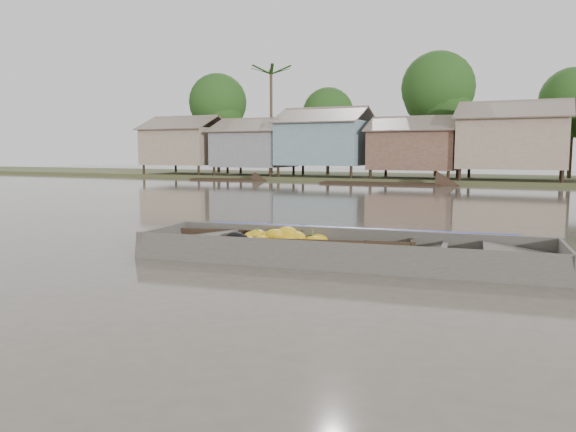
% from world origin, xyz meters
% --- Properties ---
extents(ground, '(120.00, 120.00, 0.00)m').
position_xyz_m(ground, '(0.00, 0.00, 0.00)').
color(ground, '#524C3F').
rests_on(ground, ground).
extents(riverbank, '(120.00, 12.47, 10.22)m').
position_xyz_m(riverbank, '(3.03, 31.86, 3.07)').
color(riverbank, '#384723').
rests_on(riverbank, ground).
extents(banana_boat, '(5.64, 2.68, 0.77)m').
position_xyz_m(banana_boat, '(-0.45, 0.57, 0.14)').
color(banana_boat, black).
rests_on(banana_boat, ground).
extents(viewer_boat, '(8.19, 2.97, 0.64)m').
position_xyz_m(viewer_boat, '(1.13, 0.30, 0.07)').
color(viewer_boat, '#403B36').
rests_on(viewer_boat, ground).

